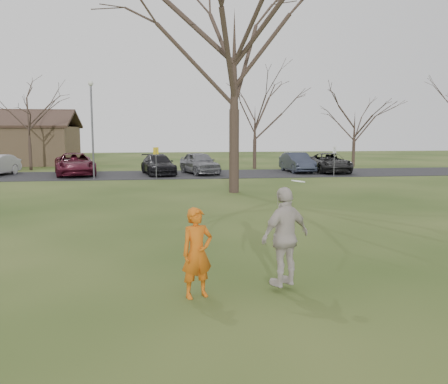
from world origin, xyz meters
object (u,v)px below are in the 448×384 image
Objects in this scene: car_4 at (200,163)px; car_5 at (297,162)px; car_3 at (158,165)px; car_6 at (330,163)px; car_2 at (75,164)px; player_defender at (197,253)px; big_tree at (234,52)px; lamp_post at (92,117)px; catching_play at (285,236)px.

car_4 reaches higher than car_5.
car_6 is at bearing -10.29° from car_3.
car_2 is 1.20× the size of car_4.
player_defender is 25.09m from car_4.
car_3 is 0.34× the size of big_tree.
car_5 is (10.35, 0.54, 0.03)m from car_3.
car_3 is 2.96m from car_4.
car_2 is at bearing -177.05° from car_6.
car_3 is 0.77× the size of lamp_post.
player_defender is 0.31× the size of car_2.
car_5 is (9.49, 25.42, -0.09)m from player_defender.
lamp_post reaches higher than player_defender.
car_3 is at bearing 166.92° from car_4.
car_5 is at bearing 12.04° from lamp_post.
car_6 is at bearing 8.71° from lamp_post.
big_tree is at bearing -127.48° from car_6.
player_defender reaches higher than car_5.
car_5 is at bearing -7.45° from car_3.
car_4 reaches higher than car_3.
car_3 is 1.09× the size of car_5.
car_2 is 0.89× the size of lamp_post.
car_6 is (11.85, 24.91, -0.11)m from player_defender.
car_6 is 0.37× the size of big_tree.
car_3 is 10.37m from car_5.
lamp_post is at bearing -167.57° from car_6.
car_4 is (2.96, 0.12, 0.09)m from car_3.
car_2 is at bearing 166.77° from car_3.
big_tree is (3.89, -10.04, 6.26)m from car_3.
car_4 is 11.93m from big_tree.
car_3 is 0.94× the size of car_6.
car_3 is 12.71m from car_6.
lamp_post is 11.38m from big_tree.
catching_play is (-10.11, -24.77, 0.34)m from car_6.
catching_play is at bearing -109.76° from car_5.
player_defender reaches higher than car_3.
player_defender is at bearing -88.45° from car_2.
big_tree is at bearing -100.21° from car_4.
big_tree is at bearing -124.13° from car_5.
car_6 is (9.75, -0.09, -0.07)m from car_4.
car_3 is at bearing 31.75° from lamp_post.
catching_play is (-7.75, -25.28, 0.33)m from car_5.
player_defender is 0.12× the size of big_tree.
car_4 is 24.87m from catching_play.
player_defender is 27.13m from car_5.
car_3 is (5.80, -0.28, -0.07)m from car_2.
car_5 is 13.88m from big_tree.
big_tree is (0.93, -10.17, 6.17)m from car_4.
catching_play reaches higher than player_defender.
car_3 is at bearing 71.03° from player_defender.
car_2 is 8.76m from car_4.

